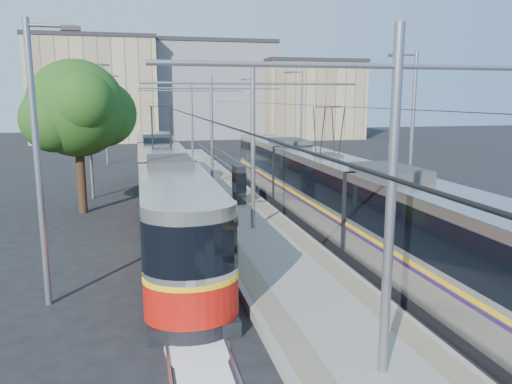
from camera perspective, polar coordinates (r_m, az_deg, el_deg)
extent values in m
plane|color=black|center=(14.80, 6.85, -12.94)|extent=(160.00, 160.00, 0.00)
cube|color=gray|center=(30.62, -4.14, -0.14)|extent=(4.00, 50.00, 0.30)
cube|color=gray|center=(30.40, -6.84, 0.03)|extent=(0.70, 50.00, 0.01)
cube|color=gray|center=(30.86, -1.49, 0.26)|extent=(0.70, 50.00, 0.01)
cube|color=gray|center=(30.28, -12.23, -0.74)|extent=(0.07, 70.00, 0.03)
cube|color=gray|center=(30.33, -9.52, -0.62)|extent=(0.07, 70.00, 0.03)
cube|color=gray|center=(31.23, 1.09, -0.15)|extent=(0.07, 70.00, 0.03)
cube|color=gray|center=(31.61, 3.60, -0.03)|extent=(0.07, 70.00, 0.03)
cube|color=silver|center=(11.42, -5.83, -20.56)|extent=(1.20, 5.00, 0.01)
cube|color=black|center=(26.14, -10.45, -2.08)|extent=(2.30, 28.19, 0.40)
cube|color=beige|center=(25.82, -10.58, 1.50)|extent=(2.40, 26.59, 2.90)
cube|color=black|center=(25.75, -10.62, 2.59)|extent=(2.43, 26.59, 1.30)
cube|color=yellow|center=(25.89, -10.55, 0.62)|extent=(2.43, 26.59, 0.12)
cube|color=red|center=(25.98, -10.51, -0.46)|extent=(2.42, 26.59, 1.10)
cube|color=#2D2D30|center=(25.62, -10.70, 5.03)|extent=(1.68, 3.00, 0.30)
cube|color=black|center=(23.53, 7.95, -3.43)|extent=(2.30, 28.62, 0.40)
cube|color=#ABA79D|center=(23.19, 8.05, 0.53)|extent=(2.40, 27.02, 2.90)
cube|color=black|center=(23.10, 8.09, 1.75)|extent=(2.43, 27.02, 1.30)
cube|color=#F3B20C|center=(23.26, 8.03, -0.44)|extent=(2.43, 27.02, 0.12)
cube|color=#2E1448|center=(23.29, 8.02, -0.81)|extent=(2.43, 27.02, 0.10)
cube|color=#2D2D30|center=(22.96, 8.16, 4.46)|extent=(1.68, 3.00, 0.30)
cylinder|color=gray|center=(10.15, 15.13, -1.75)|extent=(0.20, 0.20, 7.00)
cylinder|color=gray|center=(9.94, 15.91, 13.64)|extent=(9.20, 0.10, 0.10)
cylinder|color=gray|center=(21.34, -0.35, 5.04)|extent=(0.20, 0.20, 7.00)
cylinder|color=gray|center=(21.24, -0.36, 12.30)|extent=(9.20, 0.10, 0.10)
cylinder|color=gray|center=(33.11, -5.08, 7.04)|extent=(0.20, 0.20, 7.00)
cylinder|color=gray|center=(33.04, -5.15, 11.72)|extent=(9.20, 0.10, 0.10)
cylinder|color=gray|center=(45.00, -7.33, 7.98)|extent=(0.20, 0.20, 7.00)
cylinder|color=gray|center=(44.95, -7.41, 11.41)|extent=(9.20, 0.10, 0.10)
cylinder|color=black|center=(29.72, -11.26, 9.84)|extent=(0.02, 70.00, 0.02)
cylinder|color=black|center=(30.85, 2.43, 10.06)|extent=(0.02, 70.00, 0.02)
cylinder|color=gray|center=(15.06, -23.66, 2.49)|extent=(0.18, 0.18, 8.00)
cube|color=#2D2D30|center=(14.89, -20.44, 17.13)|extent=(0.50, 0.22, 0.12)
cylinder|color=gray|center=(30.87, -18.52, 6.63)|extent=(0.18, 0.18, 8.00)
cube|color=#2D2D30|center=(30.79, -16.85, 13.71)|extent=(0.50, 0.22, 0.12)
cylinder|color=gray|center=(46.81, -16.86, 7.96)|extent=(0.18, 0.18, 8.00)
cube|color=#2D2D30|center=(46.75, -15.74, 12.61)|extent=(0.50, 0.22, 0.12)
cylinder|color=gray|center=(24.14, 17.36, 5.70)|extent=(0.18, 0.18, 8.00)
cube|color=#2D2D30|center=(23.59, 15.50, 14.82)|extent=(0.50, 0.22, 0.12)
cylinder|color=gray|center=(38.74, 5.18, 7.88)|extent=(0.18, 0.18, 8.00)
cube|color=#2D2D30|center=(38.40, 3.68, 13.47)|extent=(0.50, 0.22, 0.12)
cylinder|color=gray|center=(54.14, -0.26, 8.73)|extent=(0.18, 0.18, 8.00)
cube|color=#2D2D30|center=(53.89, -1.43, 12.71)|extent=(0.50, 0.22, 0.12)
cube|color=black|center=(26.78, -1.94, 0.87)|extent=(0.60, 0.93, 2.05)
cube|color=black|center=(26.76, -1.95, 1.15)|extent=(0.63, 0.97, 1.07)
cylinder|color=#382314|center=(27.31, -19.31, 1.09)|extent=(0.45, 0.45, 3.25)
sphere|color=#1B4012|center=(26.98, -19.81, 8.98)|extent=(4.88, 4.88, 4.88)
sphere|color=#1B4012|center=(27.69, -17.06, 8.54)|extent=(3.45, 3.45, 3.45)
cube|color=tan|center=(72.88, -17.81, 10.86)|extent=(16.00, 12.00, 13.35)
cube|color=#262328|center=(73.28, -18.13, 16.27)|extent=(16.32, 12.24, 0.50)
cube|color=slate|center=(77.45, -5.48, 11.31)|extent=(18.00, 14.00, 13.41)
cube|color=#262328|center=(77.83, -5.57, 16.43)|extent=(18.36, 14.28, 0.50)
cube|color=tan|center=(74.91, 6.04, 10.28)|extent=(14.00, 10.00, 10.70)
cube|color=#262328|center=(75.08, 6.13, 14.55)|extent=(14.28, 10.20, 0.50)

